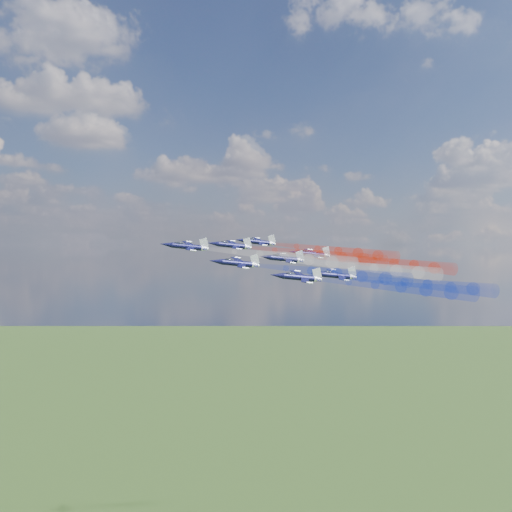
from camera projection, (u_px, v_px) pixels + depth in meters
name	position (u px, v px, depth m)	size (l,w,h in m)	color
jet_lead	(187.00, 247.00, 152.18)	(10.57, 13.21, 3.52)	black
trail_lead	(284.00, 257.00, 158.82)	(4.40, 42.50, 4.40)	white
jet_inner_left	(237.00, 263.00, 144.79)	(10.57, 13.21, 3.52)	black
trail_inner_left	(337.00, 273.00, 151.42)	(4.40, 42.50, 4.40)	#1833CE
jet_inner_right	(232.00, 245.00, 164.81)	(10.57, 13.21, 3.52)	black
trail_inner_right	(320.00, 255.00, 171.45)	(4.40, 42.50, 4.40)	red
jet_outer_left	(299.00, 277.00, 137.46)	(10.57, 13.21, 3.52)	black
trail_outer_left	(401.00, 287.00, 144.10)	(4.40, 42.50, 4.40)	#1833CE
jet_center_third	(284.00, 259.00, 158.27)	(10.57, 13.21, 3.52)	black
trail_center_third	(374.00, 268.00, 164.90)	(4.40, 42.50, 4.40)	white
jet_outer_right	(258.00, 242.00, 179.97)	(10.57, 13.21, 3.52)	black
trail_outer_right	(338.00, 251.00, 186.61)	(4.40, 42.50, 4.40)	red
jet_rear_left	(336.00, 275.00, 150.62)	(10.57, 13.21, 3.52)	black
trail_rear_left	(428.00, 284.00, 157.25)	(4.40, 42.50, 4.40)	#1833CE
jet_rear_right	(311.00, 254.00, 171.41)	(10.57, 13.21, 3.52)	black
trail_rear_right	(394.00, 263.00, 178.05)	(4.40, 42.50, 4.40)	red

